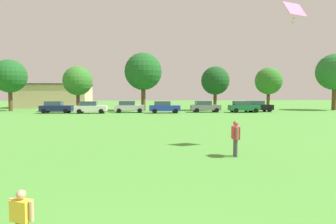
{
  "coord_description": "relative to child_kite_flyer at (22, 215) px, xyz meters",
  "views": [
    {
      "loc": [
        0.99,
        -2.67,
        2.79
      ],
      "look_at": [
        2.05,
        8.03,
        2.09
      ],
      "focal_mm": 30.81,
      "sensor_mm": 36.0,
      "label": 1
    }
  ],
  "objects": [
    {
      "name": "parked_car_black_6",
      "position": [
        19.7,
        36.57,
        0.21
      ],
      "size": [
        4.3,
        2.02,
        1.68
      ],
      "color": "black",
      "rests_on": "ground"
    },
    {
      "name": "tree_center_right",
      "position": [
        14.34,
        40.76,
        4.17
      ],
      "size": [
        4.58,
        4.58,
        7.14
      ],
      "color": "brown",
      "rests_on": "ground"
    },
    {
      "name": "tree_far_right",
      "position": [
        34.23,
        39.66,
        5.66
      ],
      "size": [
        5.99,
        5.99,
        9.34
      ],
      "color": "brown",
      "rests_on": "ground"
    },
    {
      "name": "tree_left",
      "position": [
        -7.3,
        40.12,
        4.02
      ],
      "size": [
        4.44,
        4.44,
        6.92
      ],
      "color": "brown",
      "rests_on": "ground"
    },
    {
      "name": "ground_plane",
      "position": [
        1.1,
        27.49,
        -0.65
      ],
      "size": [
        160.0,
        160.0,
        0.0
      ],
      "primitive_type": "plane",
      "color": "#4C9338"
    },
    {
      "name": "parked_car_gray_4",
      "position": [
        11.69,
        36.53,
        0.21
      ],
      "size": [
        4.3,
        2.02,
        1.68
      ],
      "color": "slate",
      "rests_on": "ground"
    },
    {
      "name": "adult_bystander",
      "position": [
        6.28,
        7.04,
        0.3
      ],
      "size": [
        0.36,
        0.75,
        1.59
      ],
      "rotation": [
        0.0,
        0.0,
        1.43
      ],
      "color": "#4C4C51",
      "rests_on": "ground"
    },
    {
      "name": "parked_car_navy_0",
      "position": [
        -9.64,
        36.64,
        0.21
      ],
      "size": [
        4.3,
        2.02,
        1.68
      ],
      "color": "#141E4C",
      "rests_on": "ground"
    },
    {
      "name": "house_left",
      "position": [
        -14.53,
        53.33,
        1.67
      ],
      "size": [
        13.78,
        9.18,
        4.63
      ],
      "color": "beige",
      "rests_on": "ground"
    },
    {
      "name": "tree_center_left",
      "position": [
        2.7,
        41.16,
        5.59
      ],
      "size": [
        5.93,
        5.93,
        9.24
      ],
      "color": "brown",
      "rests_on": "ground"
    },
    {
      "name": "tree_right",
      "position": [
        24.4,
        43.03,
        4.26
      ],
      "size": [
        4.67,
        4.67,
        7.27
      ],
      "color": "brown",
      "rests_on": "ground"
    },
    {
      "name": "parked_car_silver_2",
      "position": [
        0.55,
        36.8,
        0.21
      ],
      "size": [
        4.3,
        2.02,
        1.68
      ],
      "color": "silver",
      "rests_on": "ground"
    },
    {
      "name": "child_kite_flyer",
      "position": [
        0.0,
        0.0,
        0.0
      ],
      "size": [
        0.48,
        0.33,
        1.09
      ],
      "rotation": [
        0.0,
        0.0,
        -0.42
      ],
      "color": "#4C4C51",
      "rests_on": "ground"
    },
    {
      "name": "parked_car_blue_3",
      "position": [
        5.52,
        35.35,
        0.21
      ],
      "size": [
        4.3,
        2.02,
        1.68
      ],
      "color": "#1E38AD",
      "rests_on": "ground"
    },
    {
      "name": "kite",
      "position": [
        10.0,
        9.12,
        6.38
      ],
      "size": [
        1.31,
        0.92,
        1.12
      ],
      "color": "#F24C8C"
    },
    {
      "name": "parked_car_green_5",
      "position": [
        17.16,
        35.48,
        0.21
      ],
      "size": [
        4.3,
        2.02,
        1.68
      ],
      "color": "#196B38",
      "rests_on": "ground"
    },
    {
      "name": "parked_car_white_1",
      "position": [
        -4.72,
        35.8,
        0.21
      ],
      "size": [
        4.3,
        2.02,
        1.68
      ],
      "color": "white",
      "rests_on": "ground"
    },
    {
      "name": "tree_far_left",
      "position": [
        -18.17,
        42.44,
        4.81
      ],
      "size": [
        5.19,
        5.19,
        8.09
      ],
      "color": "brown",
      "rests_on": "ground"
    }
  ]
}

